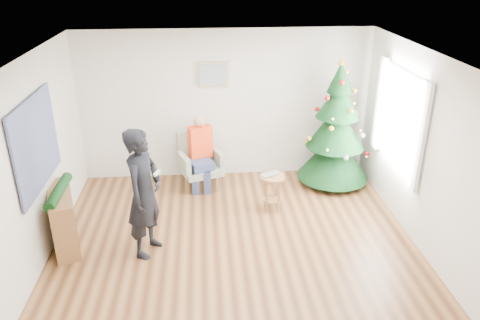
{
  "coord_description": "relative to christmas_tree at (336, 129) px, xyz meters",
  "views": [
    {
      "loc": [
        -0.37,
        -5.26,
        3.71
      ],
      "look_at": [
        0.1,
        0.6,
        1.1
      ],
      "focal_mm": 35.0,
      "sensor_mm": 36.0,
      "label": 1
    }
  ],
  "objects": [
    {
      "name": "floor",
      "position": [
        -1.84,
        -1.99,
        -1.0
      ],
      "size": [
        5.0,
        5.0,
        0.0
      ],
      "primitive_type": "plane",
      "color": "brown",
      "rests_on": "ground"
    },
    {
      "name": "ceiling",
      "position": [
        -1.84,
        -1.99,
        1.6
      ],
      "size": [
        5.0,
        5.0,
        0.0
      ],
      "primitive_type": "plane",
      "rotation": [
        3.14,
        0.0,
        0.0
      ],
      "color": "white",
      "rests_on": "wall_back"
    },
    {
      "name": "wall_back",
      "position": [
        -1.84,
        0.51,
        0.3
      ],
      "size": [
        5.0,
        0.0,
        5.0
      ],
      "primitive_type": "plane",
      "rotation": [
        1.57,
        0.0,
        0.0
      ],
      "color": "silver",
      "rests_on": "floor"
    },
    {
      "name": "wall_front",
      "position": [
        -1.84,
        -4.49,
        0.3
      ],
      "size": [
        5.0,
        0.0,
        5.0
      ],
      "primitive_type": "plane",
      "rotation": [
        -1.57,
        0.0,
        0.0
      ],
      "color": "silver",
      "rests_on": "floor"
    },
    {
      "name": "wall_left",
      "position": [
        -4.34,
        -1.99,
        0.3
      ],
      "size": [
        0.0,
        5.0,
        5.0
      ],
      "primitive_type": "plane",
      "rotation": [
        1.57,
        0.0,
        1.57
      ],
      "color": "silver",
      "rests_on": "floor"
    },
    {
      "name": "wall_right",
      "position": [
        0.66,
        -1.99,
        0.3
      ],
      "size": [
        0.0,
        5.0,
        5.0
      ],
      "primitive_type": "plane",
      "rotation": [
        1.57,
        0.0,
        -1.57
      ],
      "color": "silver",
      "rests_on": "floor"
    },
    {
      "name": "window_panel",
      "position": [
        0.63,
        -0.99,
        0.5
      ],
      "size": [
        0.04,
        1.3,
        1.4
      ],
      "primitive_type": "cube",
      "color": "white",
      "rests_on": "wall_right"
    },
    {
      "name": "curtains",
      "position": [
        0.6,
        -0.99,
        0.5
      ],
      "size": [
        0.05,
        1.75,
        1.5
      ],
      "color": "white",
      "rests_on": "wall_right"
    },
    {
      "name": "christmas_tree",
      "position": [
        0.0,
        0.0,
        0.0
      ],
      "size": [
        1.23,
        1.23,
        2.22
      ],
      "rotation": [
        0.0,
        0.0,
        -0.0
      ],
      "color": "#3F2816",
      "rests_on": "floor"
    },
    {
      "name": "stool",
      "position": [
        -1.2,
        -0.87,
        -0.7
      ],
      "size": [
        0.39,
        0.39,
        0.58
      ],
      "rotation": [
        0.0,
        0.0,
        0.2
      ],
      "color": "brown",
      "rests_on": "floor"
    },
    {
      "name": "laptop",
      "position": [
        -1.2,
        -0.87,
        -0.4
      ],
      "size": [
        0.38,
        0.34,
        0.03
      ],
      "primitive_type": "imported",
      "rotation": [
        0.0,
        0.0,
        0.55
      ],
      "color": "silver",
      "rests_on": "stool"
    },
    {
      "name": "armchair",
      "position": [
        -2.31,
        0.07,
        -0.65
      ],
      "size": [
        0.82,
        0.8,
        0.96
      ],
      "rotation": [
        0.0,
        0.0,
        0.34
      ],
      "color": "gray",
      "rests_on": "floor"
    },
    {
      "name": "seated_person",
      "position": [
        -2.29,
        0.02,
        -0.36
      ],
      "size": [
        0.47,
        0.61,
        1.26
      ],
      "rotation": [
        0.0,
        0.0,
        0.34
      ],
      "color": "navy",
      "rests_on": "armchair"
    },
    {
      "name": "standing_man",
      "position": [
        -3.01,
        -1.85,
        -0.12
      ],
      "size": [
        0.63,
        0.75,
        1.76
      ],
      "primitive_type": "imported",
      "rotation": [
        0.0,
        0.0,
        1.19
      ],
      "color": "black",
      "rests_on": "floor"
    },
    {
      "name": "game_controller",
      "position": [
        -2.83,
        -1.88,
        0.18
      ],
      "size": [
        0.08,
        0.13,
        0.04
      ],
      "primitive_type": "cube",
      "rotation": [
        0.0,
        0.0,
        -0.38
      ],
      "color": "white",
      "rests_on": "standing_man"
    },
    {
      "name": "console",
      "position": [
        -4.17,
        -1.59,
        -0.6
      ],
      "size": [
        0.59,
        1.04,
        0.8
      ],
      "primitive_type": "cube",
      "rotation": [
        0.0,
        0.0,
        0.31
      ],
      "color": "brown",
      "rests_on": "floor"
    },
    {
      "name": "garland",
      "position": [
        -4.17,
        -1.59,
        -0.18
      ],
      "size": [
        0.14,
        0.9,
        0.14
      ],
      "primitive_type": "cylinder",
      "rotation": [
        1.57,
        0.0,
        0.0
      ],
      "color": "black",
      "rests_on": "console"
    },
    {
      "name": "tapestry",
      "position": [
        -4.3,
        -1.69,
        0.55
      ],
      "size": [
        0.03,
        1.5,
        1.15
      ],
      "primitive_type": "cube",
      "color": "black",
      "rests_on": "wall_left"
    },
    {
      "name": "framed_picture",
      "position": [
        -2.04,
        0.47,
        0.85
      ],
      "size": [
        0.52,
        0.05,
        0.42
      ],
      "color": "tan",
      "rests_on": "wall_back"
    }
  ]
}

